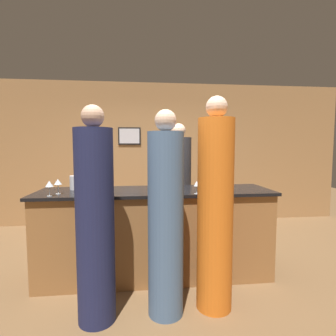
{
  "coord_description": "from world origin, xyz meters",
  "views": [
    {
      "loc": [
        -0.19,
        -3.04,
        1.55
      ],
      "look_at": [
        0.16,
        0.1,
        1.29
      ],
      "focal_mm": 28.0,
      "sensor_mm": 36.0,
      "label": 1
    }
  ],
  "objects_px": {
    "guest_2": "(166,221)",
    "guest_0": "(215,211)",
    "wine_bottle_1": "(227,181)",
    "wine_bottle_0": "(212,181)",
    "guest_1": "(95,223)",
    "bartender": "(178,192)",
    "ice_bucket": "(76,183)"
  },
  "relations": [
    {
      "from": "guest_2",
      "to": "wine_bottle_0",
      "type": "distance_m",
      "value": 0.83
    },
    {
      "from": "ice_bucket",
      "to": "guest_0",
      "type": "bearing_deg",
      "value": -30.01
    },
    {
      "from": "guest_2",
      "to": "wine_bottle_0",
      "type": "height_order",
      "value": "guest_2"
    },
    {
      "from": "wine_bottle_0",
      "to": "ice_bucket",
      "type": "bearing_deg",
      "value": 167.23
    },
    {
      "from": "bartender",
      "to": "guest_2",
      "type": "relative_size",
      "value": 1.01
    },
    {
      "from": "guest_0",
      "to": "guest_1",
      "type": "bearing_deg",
      "value": -176.3
    },
    {
      "from": "ice_bucket",
      "to": "wine_bottle_0",
      "type": "bearing_deg",
      "value": -12.77
    },
    {
      "from": "wine_bottle_1",
      "to": "ice_bucket",
      "type": "xyz_separation_m",
      "value": [
        -1.77,
        0.25,
        -0.02
      ]
    },
    {
      "from": "wine_bottle_1",
      "to": "guest_1",
      "type": "bearing_deg",
      "value": -154.72
    },
    {
      "from": "guest_2",
      "to": "wine_bottle_0",
      "type": "relative_size",
      "value": 6.29
    },
    {
      "from": "guest_0",
      "to": "ice_bucket",
      "type": "height_order",
      "value": "guest_0"
    },
    {
      "from": "guest_0",
      "to": "guest_1",
      "type": "height_order",
      "value": "guest_0"
    },
    {
      "from": "guest_1",
      "to": "wine_bottle_0",
      "type": "relative_size",
      "value": 6.38
    },
    {
      "from": "guest_0",
      "to": "guest_2",
      "type": "bearing_deg",
      "value": -174.84
    },
    {
      "from": "bartender",
      "to": "ice_bucket",
      "type": "bearing_deg",
      "value": 25.7
    },
    {
      "from": "guest_1",
      "to": "wine_bottle_1",
      "type": "xyz_separation_m",
      "value": [
        1.41,
        0.66,
        0.25
      ]
    },
    {
      "from": "bartender",
      "to": "ice_bucket",
      "type": "height_order",
      "value": "bartender"
    },
    {
      "from": "guest_1",
      "to": "wine_bottle_0",
      "type": "bearing_deg",
      "value": 25.0
    },
    {
      "from": "guest_0",
      "to": "wine_bottle_1",
      "type": "distance_m",
      "value": 0.7
    },
    {
      "from": "wine_bottle_1",
      "to": "bartender",
      "type": "bearing_deg",
      "value": 116.61
    },
    {
      "from": "guest_2",
      "to": "ice_bucket",
      "type": "bearing_deg",
      "value": 138.07
    },
    {
      "from": "guest_0",
      "to": "wine_bottle_1",
      "type": "height_order",
      "value": "guest_0"
    },
    {
      "from": "guest_2",
      "to": "guest_0",
      "type": "bearing_deg",
      "value": 5.16
    },
    {
      "from": "wine_bottle_1",
      "to": "ice_bucket",
      "type": "height_order",
      "value": "wine_bottle_1"
    },
    {
      "from": "guest_1",
      "to": "guest_2",
      "type": "relative_size",
      "value": 1.01
    },
    {
      "from": "guest_0",
      "to": "wine_bottle_1",
      "type": "xyz_separation_m",
      "value": [
        0.32,
        0.59,
        0.2
      ]
    },
    {
      "from": "bartender",
      "to": "wine_bottle_1",
      "type": "distance_m",
      "value": 1.03
    },
    {
      "from": "guest_0",
      "to": "wine_bottle_0",
      "type": "bearing_deg",
      "value": 77.91
    },
    {
      "from": "guest_0",
      "to": "ice_bucket",
      "type": "bearing_deg",
      "value": 149.99
    },
    {
      "from": "wine_bottle_0",
      "to": "ice_bucket",
      "type": "distance_m",
      "value": 1.6
    },
    {
      "from": "guest_2",
      "to": "wine_bottle_1",
      "type": "xyz_separation_m",
      "value": [
        0.79,
        0.64,
        0.27
      ]
    },
    {
      "from": "bartender",
      "to": "guest_1",
      "type": "height_order",
      "value": "guest_1"
    }
  ]
}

